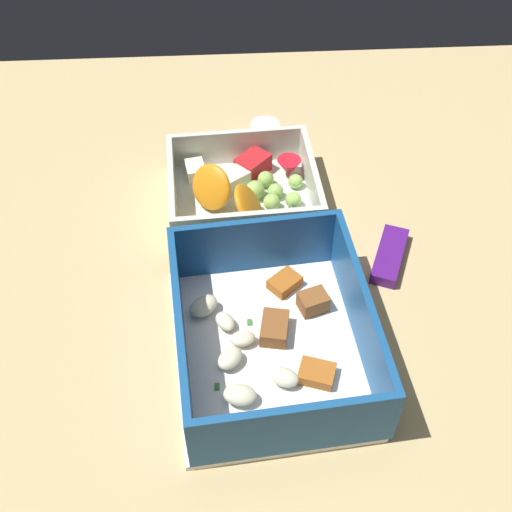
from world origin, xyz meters
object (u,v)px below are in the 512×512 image
at_px(paper_cup_liner, 265,132).
at_px(candy_bar, 390,256).
at_px(fruit_bowl, 245,190).
at_px(pasta_container, 271,337).

bearing_deg(paper_cup_liner, candy_bar, 28.58).
height_order(fruit_bowl, paper_cup_liner, fruit_bowl).
bearing_deg(candy_bar, fruit_bowl, -123.38).
distance_m(fruit_bowl, paper_cup_liner, 0.11).
xyz_separation_m(fruit_bowl, paper_cup_liner, (-0.11, 0.03, -0.01)).
xyz_separation_m(pasta_container, candy_bar, (-0.10, 0.12, -0.02)).
xyz_separation_m(pasta_container, paper_cup_liner, (-0.29, 0.01, -0.01)).
bearing_deg(fruit_bowl, paper_cup_liner, 165.08).
relative_size(pasta_container, candy_bar, 2.92).
height_order(pasta_container, candy_bar, pasta_container).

